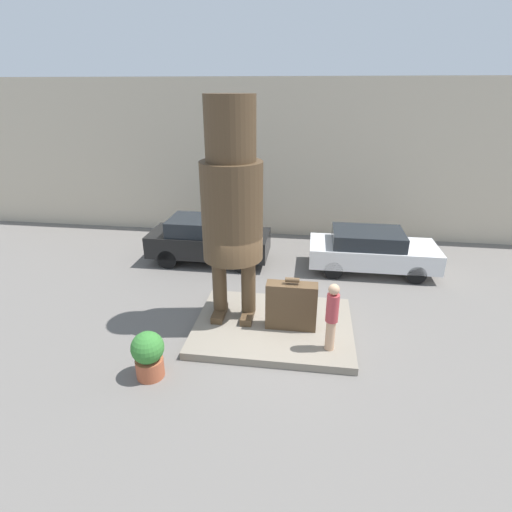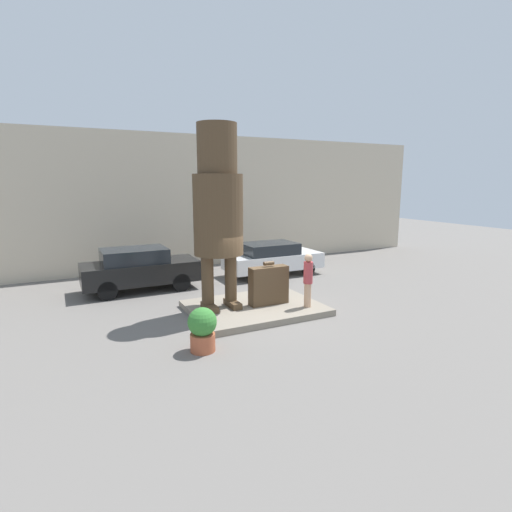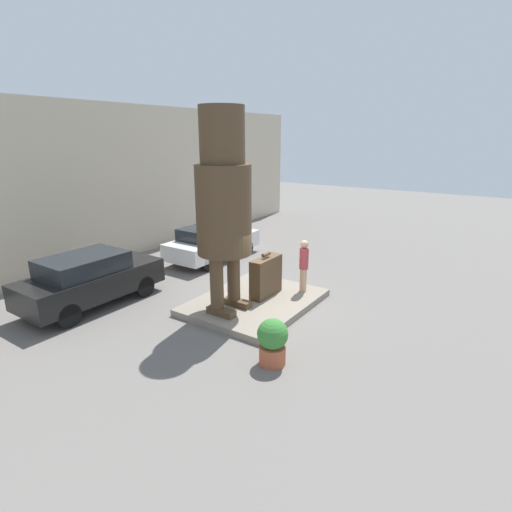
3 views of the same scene
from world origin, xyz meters
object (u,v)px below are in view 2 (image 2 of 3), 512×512
statue_figure (218,203)px  planter_pot (202,328)px  parked_car_black (139,268)px  tourist (308,278)px  parked_car_white (272,258)px  giant_suitcase (269,285)px

statue_figure → planter_pot: 4.06m
statue_figure → parked_car_black: 5.00m
tourist → parked_car_black: 6.63m
planter_pot → statue_figure: bearing=60.0°
tourist → statue_figure: bearing=154.5°
parked_car_black → parked_car_white: size_ratio=1.00×
giant_suitcase → tourist: tourist is taller
giant_suitcase → planter_pot: 3.64m
parked_car_black → statue_figure: bearing=-66.3°
giant_suitcase → tourist: 1.30m
statue_figure → giant_suitcase: size_ratio=3.97×
parked_car_white → parked_car_black: bearing=179.8°
statue_figure → giant_suitcase: bearing=-13.9°
statue_figure → tourist: bearing=-25.5°
parked_car_black → planter_pot: parked_car_black is taller
planter_pot → parked_car_black: bearing=92.6°
tourist → parked_car_black: tourist is taller
parked_car_black → parked_car_white: 5.75m
statue_figure → giant_suitcase: statue_figure is taller
planter_pot → tourist: bearing=18.0°
giant_suitcase → parked_car_white: bearing=59.8°
giant_suitcase → parked_car_white: (2.49, 4.28, -0.05)m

